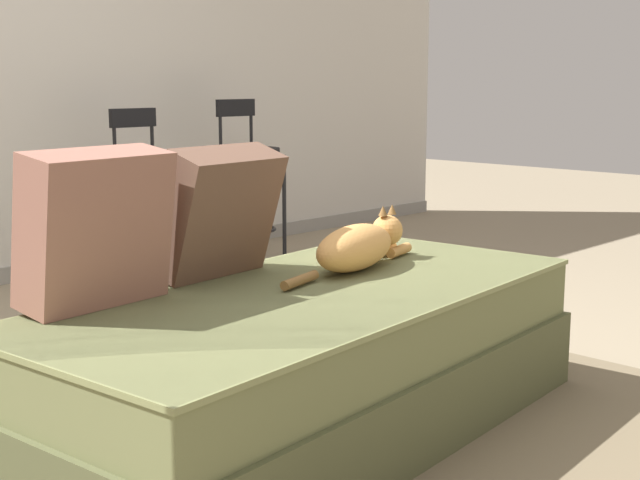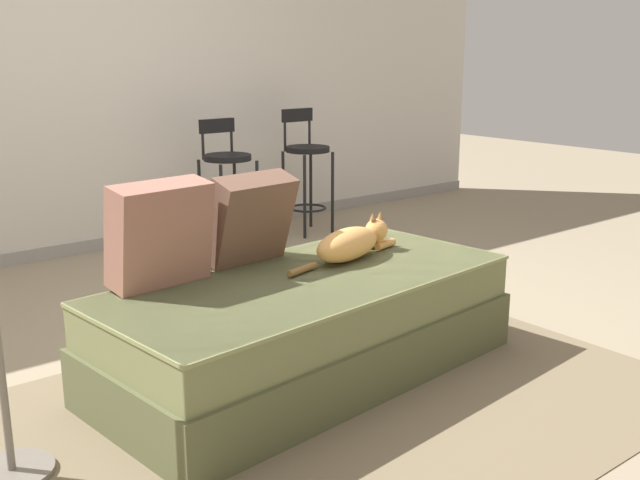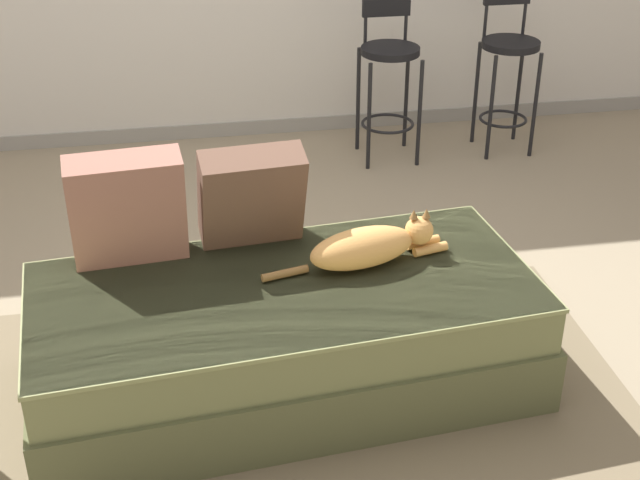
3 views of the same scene
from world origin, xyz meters
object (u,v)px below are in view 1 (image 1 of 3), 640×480
couch (310,361)px  cat (359,246)px  bar_stool_by_doorway (249,170)px  throw_pillow_corner (96,228)px  throw_pillow_middle (218,212)px  bar_stool_near_window (148,182)px

couch → cat: size_ratio=2.63×
couch → bar_stool_by_doorway: bar_stool_by_doorway is taller
bar_stool_by_doorway → couch: bearing=-127.8°
bar_stool_by_doorway → cat: bearing=-122.8°
throw_pillow_corner → bar_stool_by_doorway: (2.18, 1.82, -0.13)m
bar_stool_by_doorway → throw_pillow_middle: bearing=-133.9°
couch → throw_pillow_corner: size_ratio=4.43×
couch → cat: (0.34, 0.10, 0.30)m
throw_pillow_corner → bar_stool_by_doorway: size_ratio=0.46×
couch → throw_pillow_middle: size_ratio=4.64×
couch → throw_pillow_corner: throw_pillow_corner is taller
throw_pillow_corner → bar_stool_near_window: 2.34m
cat → bar_stool_near_window: size_ratio=0.80×
throw_pillow_corner → throw_pillow_middle: size_ratio=1.05×
cat → throw_pillow_middle: bearing=151.3°
cat → bar_stool_near_window: bar_stool_near_window is taller
throw_pillow_corner → bar_stool_near_window: bar_stool_near_window is taller
throw_pillow_corner → bar_stool_near_window: bearing=51.4°
throw_pillow_corner → throw_pillow_middle: (0.47, 0.04, -0.01)m
cat → bar_stool_near_window: bearing=74.1°
throw_pillow_middle → bar_stool_by_doorway: (1.71, 1.78, -0.12)m
couch → bar_stool_by_doorway: 2.69m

